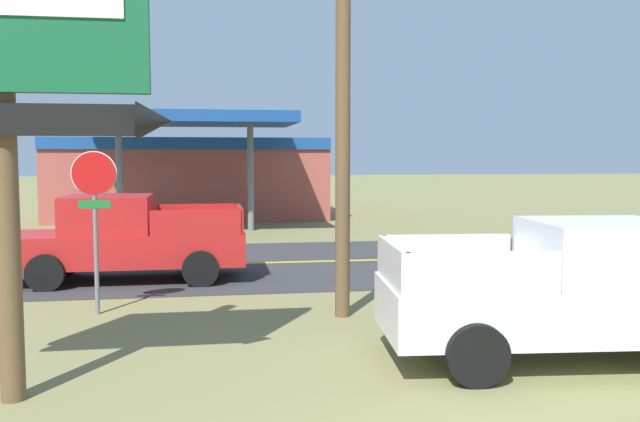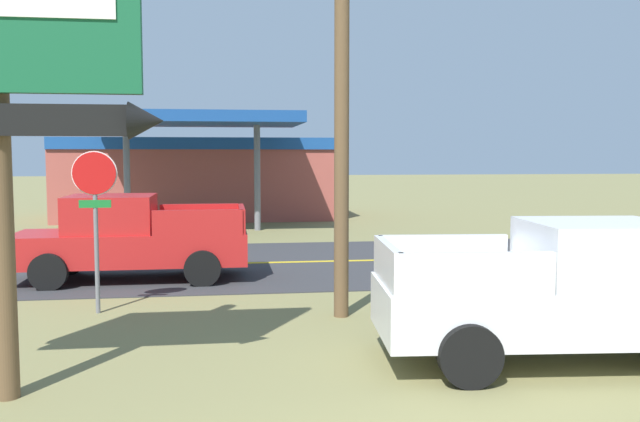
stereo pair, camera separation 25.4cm
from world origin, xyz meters
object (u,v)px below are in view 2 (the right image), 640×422
stop_sign (95,202)px  gas_station (199,175)px  pickup_red_on_road (129,239)px  utility_pole (342,59)px  pickup_white_parked_on_lawn (570,293)px

stop_sign → gas_station: gas_station is taller
stop_sign → pickup_red_on_road: (0.13, 3.28, -1.06)m
gas_station → pickup_red_on_road: size_ratio=2.31×
stop_sign → pickup_red_on_road: bearing=87.7°
pickup_red_on_road → gas_station: bearing=86.3°
utility_pole → gas_station: utility_pole is taller
utility_pole → gas_station: (-3.20, 19.75, -2.59)m
utility_pole → pickup_white_parked_on_lawn: bearing=-48.5°
stop_sign → utility_pole: (4.35, -0.85, 2.51)m
utility_pole → pickup_red_on_road: (-4.22, 4.13, -3.57)m
utility_pole → stop_sign: bearing=169.0°
utility_pole → gas_station: 20.17m
pickup_white_parked_on_lawn → pickup_red_on_road: bearing=133.9°
utility_pole → pickup_red_on_road: bearing=135.6°
utility_pole → gas_station: size_ratio=0.71×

